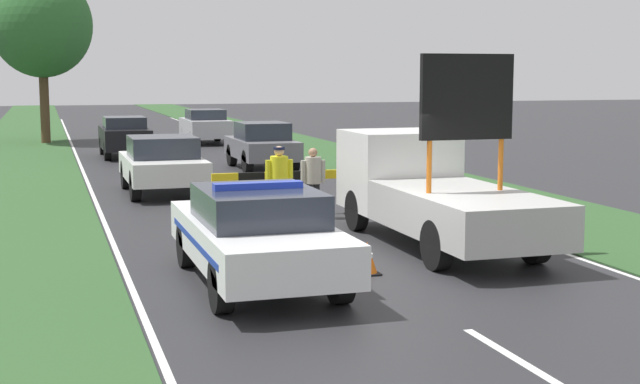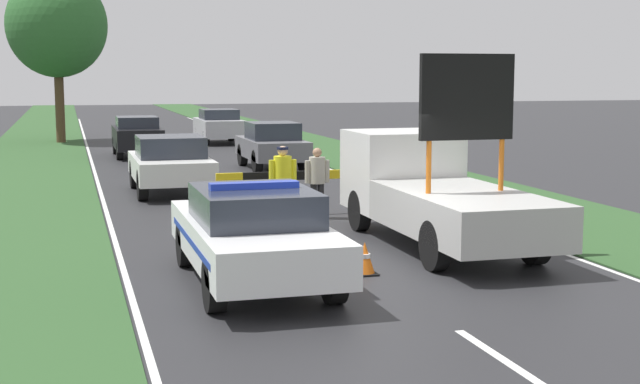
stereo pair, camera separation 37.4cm
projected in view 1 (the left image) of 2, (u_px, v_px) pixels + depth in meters
name	position (u px, v px, depth m)	size (l,w,h in m)	color
ground_plane	(376.00, 274.00, 14.18)	(160.00, 160.00, 0.00)	#28282B
lane_markings	(200.00, 168.00, 30.00)	(7.71, 69.80, 0.01)	silver
grass_verge_left	(19.00, 164.00, 31.40)	(3.92, 120.00, 0.03)	#2D5128
grass_verge_right	(335.00, 155.00, 34.84)	(3.92, 120.00, 0.03)	#2D5128
police_car	(257.00, 233.00, 13.45)	(1.92, 4.93, 1.57)	white
work_truck	(429.00, 189.00, 16.81)	(2.04, 6.09, 3.51)	white
road_barrier	(290.00, 178.00, 20.03)	(3.57, 0.08, 1.00)	black
police_officer	(279.00, 178.00, 18.75)	(0.60, 0.38, 1.67)	#191E38
pedestrian_civilian	(313.00, 177.00, 19.55)	(0.56, 0.36, 1.56)	#232326
traffic_cone_near_police	(367.00, 258.00, 14.16)	(0.38, 0.38, 0.53)	black
traffic_cone_centre_front	(357.00, 200.00, 20.09)	(0.49, 0.49, 0.67)	black
traffic_cone_near_truck	(296.00, 224.00, 17.29)	(0.40, 0.40, 0.55)	black
queued_car_van_white	(162.00, 163.00, 23.64)	(1.94, 4.19, 1.53)	silver
queued_car_suv_grey	(262.00, 145.00, 29.78)	(1.78, 3.97, 1.56)	slate
queued_car_sedan_black	(125.00, 136.00, 34.03)	(1.71, 4.11, 1.54)	black
queued_car_sedan_silver	(205.00, 126.00, 40.71)	(1.82, 4.03, 1.56)	#B2B2B7
roadside_tree_near_left	(41.00, 25.00, 40.02)	(4.51, 4.51, 7.73)	#4C3823
roadside_tree_near_right	(42.00, 30.00, 41.15)	(3.95, 3.95, 7.28)	#4C3823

